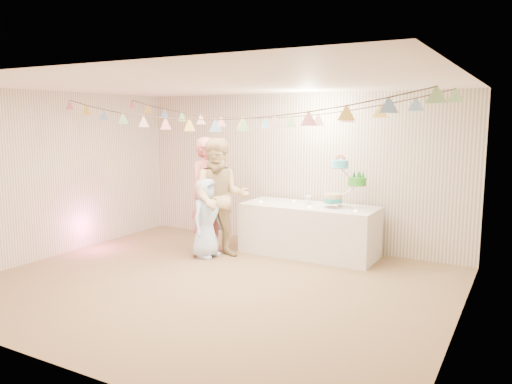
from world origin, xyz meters
The scene contains 23 objects.
floor centered at (0.00, 0.00, 0.00)m, with size 6.00×6.00×0.00m, color brown.
ceiling centered at (0.00, 0.00, 2.60)m, with size 6.00×6.00×0.00m, color white.
back_wall centered at (0.00, 2.50, 1.30)m, with size 6.00×6.00×0.00m, color silver.
front_wall centered at (0.00, -2.50, 1.30)m, with size 6.00×6.00×0.00m, color silver.
left_wall centered at (-3.00, 0.00, 1.30)m, with size 5.00×5.00×0.00m, color silver.
right_wall centered at (3.00, 0.00, 1.30)m, with size 5.00×5.00×0.00m, color silver.
table centered at (0.52, 1.98, 0.40)m, with size 2.15×0.86×0.81m, color silver.
cake_stand centered at (1.07, 2.03, 1.13)m, with size 0.68×0.40×0.76m, color silver, non-canonical shape.
cake_bottom centered at (0.92, 1.97, 0.84)m, with size 0.31×0.31×0.15m, color teal, non-canonical shape.
cake_middle centered at (1.25, 2.12, 1.11)m, with size 0.27×0.27×0.22m, color #299620, non-canonical shape.
cake_top_tier centered at (1.01, 2.00, 1.38)m, with size 0.25×0.25×0.19m, color #4CCFF1, non-canonical shape.
platter centered at (-0.07, 1.93, 0.76)m, with size 0.31×0.31×0.02m, color white.
posy centered at (0.47, 2.03, 0.83)m, with size 0.14×0.14×0.16m, color white, non-canonical shape.
person_adult_a centered at (-0.99, 1.36, 0.94)m, with size 0.69×0.45×1.88m, color #CD6D6B.
person_adult_b centered at (-0.65, 1.18, 0.94)m, with size 0.91×0.71×1.88m, color tan.
person_child centered at (-0.84, 1.06, 0.63)m, with size 0.62×0.40×1.27m, color #B4D3FF.
bunting_back centered at (0.00, 1.10, 2.35)m, with size 5.60×1.10×0.40m, color pink, non-canonical shape.
bunting_front centered at (0.00, -0.20, 2.32)m, with size 5.60×0.90×0.36m, color #72A5E5, non-canonical shape.
tealight_0 centered at (-0.28, 1.83, 0.82)m, with size 0.04×0.04×0.03m, color #FFD88C.
tealight_1 centered at (0.17, 2.16, 0.82)m, with size 0.04×0.04×0.03m, color #FFD88C.
tealight_2 centered at (0.62, 1.76, 0.82)m, with size 0.04×0.04×0.03m, color #FFD88C.
tealight_3 centered at (0.87, 2.20, 0.82)m, with size 0.04×0.04×0.03m, color #FFD88C.
tealight_4 centered at (1.34, 1.80, 0.82)m, with size 0.04×0.04×0.03m, color #FFD88C.
Camera 1 is at (3.59, -5.28, 2.19)m, focal length 35.00 mm.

